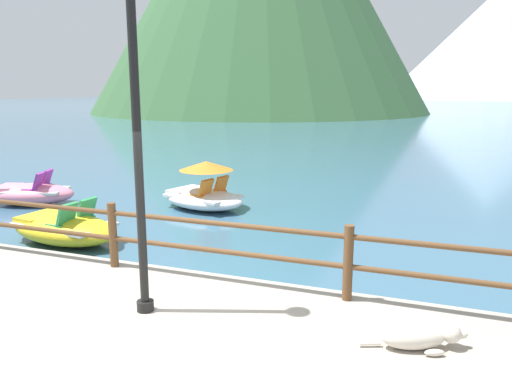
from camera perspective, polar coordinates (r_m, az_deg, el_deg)
The scene contains 8 objects.
ground_plane at distance 44.44m, azimuth 16.94°, elevation 7.50°, with size 200.00×200.00×0.00m, color #38607A.
dock_railing at distance 6.69m, azimuth -4.09°, elevation -5.56°, with size 23.92×0.12×0.95m.
lamp_post at distance 5.63m, azimuth -13.62°, elevation 11.42°, with size 0.28×0.28×4.26m.
dog_resting at distance 5.46m, azimuth 18.16°, elevation -15.39°, with size 1.04×0.52×0.26m.
pedal_boat_0 at distance 10.41m, azimuth -20.96°, elevation -3.84°, with size 2.53×1.49×0.88m.
pedal_boat_1 at distance 12.52m, azimuth -5.97°, elevation -0.03°, with size 2.54×1.98×1.19m.
pedal_boat_2 at distance 14.17m, azimuth -24.25°, elevation -0.13°, with size 2.47×1.79×0.87m.
distant_peak at distance 147.04m, azimuth 26.30°, elevation 15.19°, with size 58.06×58.06×29.16m, color #A8B2C1.
Camera 1 is at (2.65, -4.26, 2.97)m, focal length 35.19 mm.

